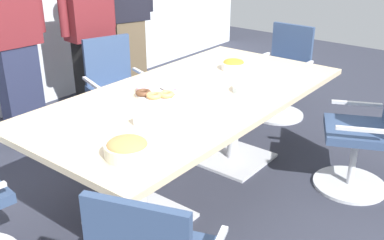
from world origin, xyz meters
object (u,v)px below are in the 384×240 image
Objects in this scene: office_chair_4 at (365,139)px; person_standing_1 at (12,34)px; person_standing_2 at (90,30)px; plate_stack at (248,89)px; snack_bowl_cookies at (127,148)px; snack_bowl_chips_orange at (233,64)px; donut_platter at (158,91)px; person_standing_3 at (127,11)px; conference_table at (192,110)px; napkin_pile at (155,119)px; office_chair_0 at (282,77)px; office_chair_1 at (117,95)px.

person_standing_1 reaches higher than office_chair_4.
plate_stack is (-0.15, -1.85, -0.13)m from person_standing_2.
office_chair_4 is 3.88× the size of snack_bowl_cookies.
snack_bowl_chips_orange is 0.81m from donut_platter.
person_standing_3 is 7.97× the size of snack_bowl_cookies.
conference_table is 1.28× the size of person_standing_3.
office_chair_4 reaches higher than napkin_pile.
person_standing_2 is (-1.26, 1.41, 0.50)m from office_chair_0.
donut_platter reaches higher than conference_table.
snack_bowl_cookies is 0.91m from donut_platter.
person_standing_1 reaches higher than person_standing_2.
conference_table is at bearing -49.29° from donut_platter.
person_standing_2 is at bearing 72.15° from office_chair_4.
office_chair_0 is 4.72× the size of snack_bowl_chips_orange.
conference_table is 10.24× the size of snack_bowl_cookies.
person_standing_1 is at bearing 82.74° from napkin_pile.
person_standing_3 is at bearing 49.49° from napkin_pile.
donut_platter is at bearing 133.04° from plate_stack.
plate_stack is at bearing -8.41° from napkin_pile.
office_chair_4 is 0.49× the size of person_standing_1.
snack_bowl_chips_orange reaches higher than napkin_pile.
snack_bowl_chips_orange is 0.91× the size of plate_stack.
conference_table is at bearing 95.94° from office_chair_0.
office_chair_4 is at bearing -21.71° from snack_bowl_cookies.
person_standing_2 reaches higher than office_chair_1.
person_standing_3 is at bearing -123.24° from office_chair_1.
snack_bowl_chips_orange is 0.82× the size of snack_bowl_cookies.
office_chair_4 is at bearing 117.85° from person_standing_1.
office_chair_4 is (0.49, -2.07, 0.00)m from office_chair_1.
plate_stack is at bearing 99.52° from office_chair_4.
person_standing_3 is 10.26× the size of napkin_pile.
office_chair_4 is at bearing 101.80° from person_standing_2.
person_standing_3 is 2.43m from napkin_pile.
person_standing_2 reaches higher than office_chair_4.
person_standing_1 reaches higher than person_standing_3.
office_chair_0 and office_chair_1 have the same top height.
snack_bowl_chips_orange is 1.62m from snack_bowl_cookies.
office_chair_4 is at bearing 141.88° from office_chair_0.
napkin_pile is at bearing 74.84° from office_chair_1.
snack_bowl_cookies is at bearing -178.54° from plate_stack.
plate_stack is (0.43, -0.46, -0.00)m from donut_platter.
person_standing_1 is at bearing -25.72° from office_chair_1.
office_chair_4 is 0.52× the size of person_standing_2.
conference_table is 12.44× the size of snack_bowl_chips_orange.
person_standing_1 is 1.86m from snack_bowl_chips_orange.
office_chair_4 reaches higher than plate_stack.
napkin_pile is (-0.55, -0.16, 0.16)m from conference_table.
person_standing_3 reaches higher than office_chair_1.
donut_platter is (-1.18, -1.50, -0.21)m from person_standing_3.
snack_bowl_cookies is at bearing 58.46° from person_standing_2.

